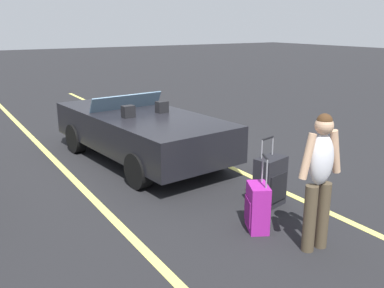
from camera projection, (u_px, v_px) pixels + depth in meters
The scene contains 7 objects.
ground_plane at pixel (142, 160), 8.41m from camera, with size 80.00×80.00×0.00m, color black.
lot_line_near at pixel (194, 150), 9.03m from camera, with size 18.00×0.12×0.01m, color #EAE066.
lot_line_mid at pixel (67, 173), 7.65m from camera, with size 18.00×0.12×0.01m, color #EAE066.
convertible_car at pixel (135, 129), 8.41m from camera, with size 4.29×2.15×1.24m.
suitcase_large_black at pixel (270, 182), 6.20m from camera, with size 0.39×0.53×1.03m.
suitcase_medium_bright at pixel (257, 207), 5.48m from camera, with size 0.47×0.40×1.01m.
traveler_person at pixel (320, 175), 4.84m from camera, with size 0.25×0.61×1.65m.
Camera 1 is at (-7.32, 3.38, 2.60)m, focal length 39.69 mm.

